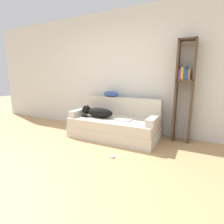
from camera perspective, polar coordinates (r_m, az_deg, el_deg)
The scene contains 11 objects.
ground_plane at distance 2.60m, azimuth -20.26°, elevation -18.04°, with size 20.00×20.00×0.00m, color tan.
wall_back at distance 4.14m, azimuth 2.44°, elevation 12.73°, with size 8.15×0.06×2.70m.
couch at distance 3.67m, azimuth 0.68°, elevation -5.22°, with size 1.81×0.90×0.41m.
couch_backrest at distance 3.92m, azimuth 3.17°, elevation 1.91°, with size 1.77×0.15×0.40m.
couch_arm_left at distance 4.03m, azimuth -9.97°, elevation 0.08°, with size 0.15×0.71×0.13m.
couch_arm_right at distance 3.33m, azimuth 13.56°, elevation -2.45°, with size 0.15×0.71×0.13m.
dog at distance 3.71m, azimuth -4.91°, elevation -0.03°, with size 0.73×0.28×0.25m.
laptop at distance 3.46m, azimuth 3.87°, elevation -2.57°, with size 0.32×0.26×0.02m.
throw_pillow at distance 4.00m, azimuth -0.34°, elevation 5.89°, with size 0.38×0.19×0.13m.
bookshelf at distance 3.60m, azimuth 22.55°, elevation 7.52°, with size 0.33×0.26×1.92m.
power_adapter at distance 2.85m, azimuth -0.08°, elevation -14.31°, with size 0.07×0.07×0.03m.
Camera 1 is at (1.73, -1.50, 1.25)m, focal length 28.00 mm.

